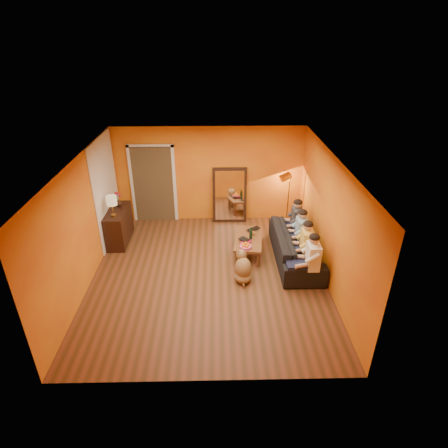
{
  "coord_description": "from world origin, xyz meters",
  "views": [
    {
      "loc": [
        0.19,
        -6.71,
        4.81
      ],
      "look_at": [
        0.35,
        0.5,
        1.0
      ],
      "focal_mm": 30.0,
      "sensor_mm": 36.0,
      "label": 1
    }
  ],
  "objects_px": {
    "floor_lamp": "(288,200)",
    "dog": "(243,266)",
    "person_far_right": "(297,223)",
    "tumbler": "(253,234)",
    "sofa": "(296,246)",
    "laptop": "(255,230)",
    "coffee_table": "(248,246)",
    "mirror_frame": "(230,195)",
    "person_mid_right": "(301,234)",
    "wine_bottle": "(251,233)",
    "sideboard": "(119,226)",
    "person_mid_left": "(307,246)",
    "person_far_left": "(312,260)",
    "vase": "(119,203)",
    "table_lamp": "(112,206)"
  },
  "relations": [
    {
      "from": "floor_lamp",
      "to": "wine_bottle",
      "type": "height_order",
      "value": "floor_lamp"
    },
    {
      "from": "sofa",
      "to": "floor_lamp",
      "type": "bearing_deg",
      "value": -3.31
    },
    {
      "from": "floor_lamp",
      "to": "person_mid_left",
      "type": "xyz_separation_m",
      "value": [
        0.03,
        -2.18,
        -0.11
      ]
    },
    {
      "from": "coffee_table",
      "to": "laptop",
      "type": "xyz_separation_m",
      "value": [
        0.18,
        0.35,
        0.22
      ]
    },
    {
      "from": "sideboard",
      "to": "person_mid_left",
      "type": "xyz_separation_m",
      "value": [
        4.37,
        -1.38,
        0.18
      ]
    },
    {
      "from": "sofa",
      "to": "person_far_right",
      "type": "distance_m",
      "value": 0.71
    },
    {
      "from": "floor_lamp",
      "to": "dog",
      "type": "distance_m",
      "value": 2.89
    },
    {
      "from": "coffee_table",
      "to": "person_far_left",
      "type": "bearing_deg",
      "value": -39.6
    },
    {
      "from": "person_far_left",
      "to": "laptop",
      "type": "distance_m",
      "value": 1.92
    },
    {
      "from": "table_lamp",
      "to": "dog",
      "type": "height_order",
      "value": "table_lamp"
    },
    {
      "from": "person_far_left",
      "to": "person_far_right",
      "type": "relative_size",
      "value": 1.0
    },
    {
      "from": "person_far_right",
      "to": "tumbler",
      "type": "distance_m",
      "value": 1.12
    },
    {
      "from": "floor_lamp",
      "to": "wine_bottle",
      "type": "xyz_separation_m",
      "value": [
        -1.12,
        -1.51,
        -0.14
      ]
    },
    {
      "from": "tumbler",
      "to": "table_lamp",
      "type": "bearing_deg",
      "value": 175.75
    },
    {
      "from": "person_mid_right",
      "to": "tumbler",
      "type": "distance_m",
      "value": 1.12
    },
    {
      "from": "floor_lamp",
      "to": "dog",
      "type": "xyz_separation_m",
      "value": [
        -1.36,
        -2.52,
        -0.38
      ]
    },
    {
      "from": "sofa",
      "to": "person_mid_left",
      "type": "distance_m",
      "value": 0.54
    },
    {
      "from": "person_mid_right",
      "to": "tumbler",
      "type": "height_order",
      "value": "person_mid_right"
    },
    {
      "from": "person_far_left",
      "to": "person_mid_right",
      "type": "height_order",
      "value": "same"
    },
    {
      "from": "sideboard",
      "to": "tumbler",
      "type": "distance_m",
      "value": 3.34
    },
    {
      "from": "table_lamp",
      "to": "sofa",
      "type": "distance_m",
      "value": 4.35
    },
    {
      "from": "tumbler",
      "to": "dog",
      "type": "bearing_deg",
      "value": -105.0
    },
    {
      "from": "dog",
      "to": "laptop",
      "type": "height_order",
      "value": "dog"
    },
    {
      "from": "sideboard",
      "to": "table_lamp",
      "type": "height_order",
      "value": "table_lamp"
    },
    {
      "from": "vase",
      "to": "wine_bottle",
      "type": "bearing_deg",
      "value": -16.67
    },
    {
      "from": "tumbler",
      "to": "mirror_frame",
      "type": "bearing_deg",
      "value": 107.16
    },
    {
      "from": "mirror_frame",
      "to": "person_far_left",
      "type": "bearing_deg",
      "value": -62.31
    },
    {
      "from": "dog",
      "to": "coffee_table",
      "type": "bearing_deg",
      "value": 68.92
    },
    {
      "from": "floor_lamp",
      "to": "person_mid_left",
      "type": "height_order",
      "value": "floor_lamp"
    },
    {
      "from": "table_lamp",
      "to": "tumbler",
      "type": "distance_m",
      "value": 3.36
    },
    {
      "from": "coffee_table",
      "to": "laptop",
      "type": "relative_size",
      "value": 3.36
    },
    {
      "from": "person_far_right",
      "to": "dog",
      "type": "bearing_deg",
      "value": -134.11
    },
    {
      "from": "dog",
      "to": "vase",
      "type": "relative_size",
      "value": 3.79
    },
    {
      "from": "sofa",
      "to": "laptop",
      "type": "xyz_separation_m",
      "value": [
        -0.89,
        0.62,
        0.09
      ]
    },
    {
      "from": "sofa",
      "to": "vase",
      "type": "distance_m",
      "value": 4.44
    },
    {
      "from": "table_lamp",
      "to": "coffee_table",
      "type": "bearing_deg",
      "value": -6.56
    },
    {
      "from": "person_mid_left",
      "to": "person_mid_right",
      "type": "distance_m",
      "value": 0.55
    },
    {
      "from": "person_far_left",
      "to": "tumbler",
      "type": "relative_size",
      "value": 12.19
    },
    {
      "from": "person_far_left",
      "to": "laptop",
      "type": "xyz_separation_m",
      "value": [
        -1.02,
        1.62,
        -0.18
      ]
    },
    {
      "from": "person_far_left",
      "to": "person_mid_left",
      "type": "height_order",
      "value": "same"
    },
    {
      "from": "person_mid_left",
      "to": "tumbler",
      "type": "height_order",
      "value": "person_mid_left"
    },
    {
      "from": "person_mid_right",
      "to": "person_far_left",
      "type": "bearing_deg",
      "value": -90.0
    },
    {
      "from": "person_mid_left",
      "to": "dog",
      "type": "bearing_deg",
      "value": -166.43
    },
    {
      "from": "floor_lamp",
      "to": "person_far_left",
      "type": "xyz_separation_m",
      "value": [
        0.03,
        -2.73,
        -0.11
      ]
    },
    {
      "from": "sofa",
      "to": "floor_lamp",
      "type": "relative_size",
      "value": 1.63
    },
    {
      "from": "wine_bottle",
      "to": "floor_lamp",
      "type": "bearing_deg",
      "value": 53.56
    },
    {
      "from": "dog",
      "to": "person_far_left",
      "type": "xyz_separation_m",
      "value": [
        1.39,
        -0.21,
        0.27
      ]
    },
    {
      "from": "person_mid_left",
      "to": "wine_bottle",
      "type": "bearing_deg",
      "value": 149.88
    },
    {
      "from": "mirror_frame",
      "to": "person_mid_right",
      "type": "xyz_separation_m",
      "value": [
        1.58,
        -1.91,
        -0.15
      ]
    },
    {
      "from": "vase",
      "to": "laptop",
      "type": "bearing_deg",
      "value": -9.56
    }
  ]
}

